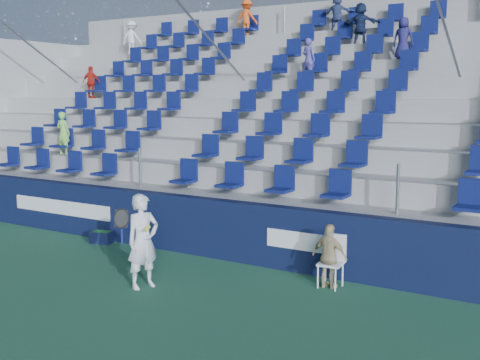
{
  "coord_description": "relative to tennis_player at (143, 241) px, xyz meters",
  "views": [
    {
      "loc": [
        6.17,
        -6.82,
        3.31
      ],
      "look_at": [
        0.2,
        2.8,
        1.7
      ],
      "focal_mm": 45.0,
      "sensor_mm": 36.0,
      "label": 1
    }
  ],
  "objects": [
    {
      "name": "grandstand",
      "position": [
        0.55,
        7.4,
        1.32
      ],
      "size": [
        24.0,
        8.17,
        6.63
      ],
      "color": "#A0A09B",
      "rests_on": "ground"
    },
    {
      "name": "line_judge_chair",
      "position": [
        2.75,
        1.8,
        -0.3
      ],
      "size": [
        0.44,
        0.45,
        0.91
      ],
      "color": "white",
      "rests_on": "ground"
    },
    {
      "name": "ground",
      "position": [
        0.55,
        -0.85,
        -0.82
      ],
      "size": [
        70.0,
        70.0,
        0.0
      ],
      "primitive_type": "plane",
      "color": "#296142",
      "rests_on": "ground"
    },
    {
      "name": "line_judge",
      "position": [
        2.75,
        1.65,
        -0.26
      ],
      "size": [
        0.68,
        0.34,
        1.12
      ],
      "primitive_type": "imported",
      "rotation": [
        0.0,
        0.0,
        3.04
      ],
      "color": "tan",
      "rests_on": "ground"
    },
    {
      "name": "ball_bin",
      "position": [
        -2.88,
        1.9,
        -0.67
      ],
      "size": [
        0.54,
        0.42,
        0.27
      ],
      "color": "#0F1537",
      "rests_on": "ground"
    },
    {
      "name": "tennis_player",
      "position": [
        0.0,
        0.0,
        0.0
      ],
      "size": [
        0.69,
        0.69,
        1.64
      ],
      "color": "silver",
      "rests_on": "ground"
    },
    {
      "name": "sponsor_wall",
      "position": [
        0.56,
        2.3,
        -0.22
      ],
      "size": [
        24.0,
        0.32,
        1.2
      ],
      "color": "#0F1637",
      "rests_on": "ground"
    }
  ]
}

